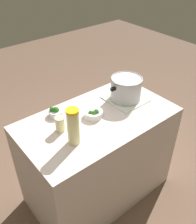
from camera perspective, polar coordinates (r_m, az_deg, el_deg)
ground_plane at (r=2.52m, az=0.00°, el=-16.94°), size 8.00×8.00×0.00m
counter_slab at (r=2.20m, az=0.00°, el=-10.16°), size 1.20×0.68×0.85m
dish_cloth at (r=2.13m, az=6.13°, el=2.96°), size 0.29×0.31×0.01m
cooking_pot at (r=2.08m, az=6.30°, el=5.34°), size 0.33×0.26×0.19m
lemonade_pitcher at (r=1.63m, az=-5.54°, el=-3.26°), size 0.08×0.08×0.26m
mason_jar at (r=1.78m, az=-8.49°, el=-2.69°), size 0.07×0.07×0.11m
broccoli_bowl_front at (r=1.91m, az=-1.00°, el=-0.38°), size 0.14×0.14×0.07m
broccoli_bowl_center at (r=1.95m, az=-9.54°, el=0.02°), size 0.11×0.11×0.08m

